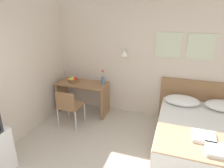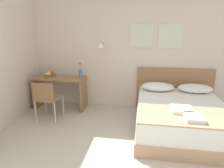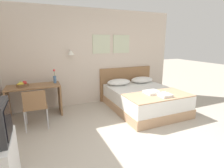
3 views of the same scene
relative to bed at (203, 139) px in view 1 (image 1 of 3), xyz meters
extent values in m
cube|color=beige|center=(-1.15, 1.09, 1.05)|extent=(5.21, 0.06, 2.65)
cube|color=beige|center=(-0.80, 1.05, 1.43)|extent=(0.52, 0.02, 0.52)
cube|color=beige|center=(-0.17, 1.05, 1.43)|extent=(0.52, 0.02, 0.52)
cylinder|color=#B2B2B7|center=(-1.70, 0.98, 1.28)|extent=(0.02, 0.16, 0.02)
cone|color=white|center=(-1.70, 0.89, 1.23)|extent=(0.17, 0.17, 0.12)
cube|color=tan|center=(0.00, 0.00, -0.16)|extent=(1.60, 1.99, 0.22)
cube|color=white|center=(0.00, 0.00, 0.11)|extent=(1.57, 1.95, 0.33)
cube|color=#8E6642|center=(0.00, 1.03, 0.23)|extent=(1.72, 0.06, 0.99)
ellipsoid|color=white|center=(-0.39, 0.72, 0.36)|extent=(0.71, 0.46, 0.17)
ellipsoid|color=white|center=(0.39, 0.72, 0.36)|extent=(0.71, 0.46, 0.17)
cube|color=tan|center=(0.00, -0.58, 0.29)|extent=(1.55, 0.80, 0.02)
cube|color=white|center=(-0.07, -0.44, 0.33)|extent=(0.34, 0.32, 0.06)
cube|color=white|center=(0.06, -0.72, 0.33)|extent=(0.26, 0.31, 0.06)
cube|color=#8E6642|center=(-2.65, 0.67, 0.48)|extent=(1.19, 0.53, 0.03)
cube|color=#8E6642|center=(-3.23, 0.67, 0.10)|extent=(0.04, 0.49, 0.73)
cube|color=#8E6642|center=(-2.07, 0.67, 0.10)|extent=(0.04, 0.49, 0.73)
cube|color=#8E6642|center=(-2.64, 0.07, 0.19)|extent=(0.46, 0.46, 0.02)
cube|color=#8E6642|center=(-2.64, -0.14, 0.39)|extent=(0.42, 0.03, 0.37)
cylinder|color=#B7B7BC|center=(-2.85, 0.28, -0.04)|extent=(0.03, 0.03, 0.45)
cylinder|color=#B7B7BC|center=(-2.43, 0.28, -0.04)|extent=(0.03, 0.03, 0.45)
cylinder|color=#B7B7BC|center=(-2.85, -0.14, -0.04)|extent=(0.03, 0.03, 0.45)
cylinder|color=#B7B7BC|center=(-2.43, -0.14, -0.04)|extent=(0.03, 0.03, 0.45)
cylinder|color=brown|center=(-2.88, 0.69, 0.53)|extent=(0.26, 0.26, 0.05)
sphere|color=red|center=(-2.83, 0.68, 0.58)|extent=(0.10, 0.10, 0.10)
sphere|color=#B2C156|center=(-2.92, 0.73, 0.57)|extent=(0.08, 0.08, 0.08)
ellipsoid|color=yellow|center=(-2.91, 0.64, 0.57)|extent=(0.18, 0.12, 0.06)
cylinder|color=#4C7099|center=(-2.15, 0.74, 0.59)|extent=(0.08, 0.08, 0.18)
cylinder|color=#3D7538|center=(-2.15, 0.74, 0.75)|extent=(0.01, 0.01, 0.14)
sphere|color=#DB3838|center=(-2.15, 0.74, 0.82)|extent=(0.06, 0.06, 0.06)
camera|label=1|loc=(-0.58, -3.28, 2.17)|focal=32.00mm
camera|label=2|loc=(-0.70, -3.59, 1.62)|focal=32.00mm
camera|label=3|loc=(-2.53, -3.72, 1.52)|focal=28.00mm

